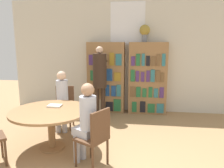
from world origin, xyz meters
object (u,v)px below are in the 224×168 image
object	(u,v)px
chair_left_side	(64,105)
chair_far_side	(95,135)
librarian_standing	(100,74)
reading_table	(51,115)
flower_vase	(145,31)
seated_reader_right	(86,119)
bookshelf_left	(106,78)
bookshelf_right	(148,79)
seated_reader_left	(62,97)

from	to	relation	value
chair_left_side	chair_far_side	xyz separation A→B (m)	(1.02, -1.51, 0.00)
librarian_standing	reading_table	bearing A→B (deg)	-106.66
reading_table	librarian_standing	distance (m)	1.92
flower_vase	chair_far_side	world-z (taller)	flower_vase
chair_far_side	seated_reader_right	xyz separation A→B (m)	(-0.16, 0.09, 0.21)
flower_vase	bookshelf_left	bearing A→B (deg)	-179.72
bookshelf_right	seated_reader_left	world-z (taller)	bookshelf_right
reading_table	seated_reader_right	distance (m)	0.85
chair_left_side	seated_reader_left	xyz separation A→B (m)	(0.02, -0.18, 0.21)
reading_table	seated_reader_left	xyz separation A→B (m)	(-0.10, 0.83, 0.11)
bookshelf_right	chair_far_side	size ratio (longest dim) A/B	2.06
bookshelf_left	chair_left_side	distance (m)	1.52
librarian_standing	seated_reader_left	bearing A→B (deg)	-124.02
bookshelf_left	reading_table	size ratio (longest dim) A/B	1.36
chair_far_side	seated_reader_left	bearing A→B (deg)	65.86
bookshelf_right	librarian_standing	bearing A→B (deg)	-156.87
bookshelf_left	seated_reader_right	distance (m)	2.70
chair_left_side	seated_reader_right	size ratio (longest dim) A/B	0.71
librarian_standing	bookshelf_right	bearing A→B (deg)	23.13
bookshelf_right	reading_table	world-z (taller)	bookshelf_right
flower_vase	seated_reader_left	distance (m)	2.65
flower_vase	reading_table	distance (m)	3.18
chair_far_side	seated_reader_left	world-z (taller)	seated_reader_left
reading_table	chair_left_side	xyz separation A→B (m)	(-0.13, 1.02, -0.10)
bookshelf_right	chair_far_side	distance (m)	2.92
chair_far_side	librarian_standing	distance (m)	2.37
bookshelf_right	flower_vase	bearing A→B (deg)	177.45
flower_vase	reading_table	bearing A→B (deg)	-125.04
bookshelf_left	seated_reader_right	world-z (taller)	bookshelf_left
bookshelf_left	bookshelf_right	xyz separation A→B (m)	(1.10, 0.00, 0.00)
bookshelf_left	seated_reader_left	world-z (taller)	bookshelf_left
bookshelf_right	seated_reader_right	xyz separation A→B (m)	(-0.97, -2.68, -0.21)
flower_vase	librarian_standing	bearing A→B (deg)	-154.66
flower_vase	librarian_standing	size ratio (longest dim) A/B	0.24
bookshelf_left	chair_far_side	bearing A→B (deg)	-83.97
seated_reader_right	librarian_standing	bearing A→B (deg)	34.32
seated_reader_left	seated_reader_right	world-z (taller)	seated_reader_right
chair_left_side	seated_reader_right	xyz separation A→B (m)	(0.86, -1.42, 0.21)
flower_vase	librarian_standing	world-z (taller)	flower_vase
seated_reader_right	librarian_standing	xyz separation A→B (m)	(-0.21, 2.18, 0.38)
seated_reader_left	librarian_standing	distance (m)	1.20
chair_left_side	chair_far_side	size ratio (longest dim) A/B	1.00
seated_reader_right	seated_reader_left	bearing A→B (deg)	63.02
chair_left_side	librarian_standing	xyz separation A→B (m)	(0.66, 0.76, 0.59)
bookshelf_right	chair_left_side	world-z (taller)	bookshelf_right
bookshelf_left	seated_reader_right	xyz separation A→B (m)	(0.13, -2.68, -0.21)
bookshelf_right	seated_reader_right	distance (m)	2.86
librarian_standing	bookshelf_left	bearing A→B (deg)	81.80
reading_table	chair_far_side	xyz separation A→B (m)	(0.90, -0.50, -0.10)
bookshelf_left	flower_vase	bearing A→B (deg)	0.28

